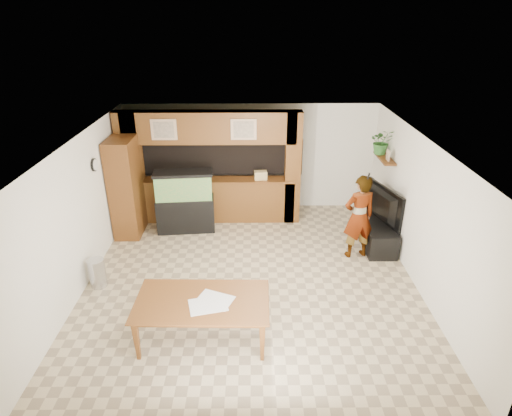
{
  "coord_description": "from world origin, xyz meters",
  "views": [
    {
      "loc": [
        0.04,
        -6.71,
        4.58
      ],
      "look_at": [
        0.1,
        0.6,
        1.17
      ],
      "focal_mm": 30.0,
      "sensor_mm": 36.0,
      "label": 1
    }
  ],
  "objects_px": {
    "person": "(359,217)",
    "dining_table": "(203,321)",
    "pantry_cabinet": "(126,188)",
    "television": "(378,205)",
    "aquarium": "(185,202)"
  },
  "relations": [
    {
      "from": "television",
      "to": "person",
      "type": "distance_m",
      "value": 0.75
    },
    {
      "from": "person",
      "to": "aquarium",
      "type": "bearing_deg",
      "value": -31.6
    },
    {
      "from": "pantry_cabinet",
      "to": "television",
      "type": "xyz_separation_m",
      "value": [
        5.35,
        -0.52,
        -0.19
      ]
    },
    {
      "from": "aquarium",
      "to": "person",
      "type": "height_order",
      "value": "person"
    },
    {
      "from": "aquarium",
      "to": "television",
      "type": "distance_m",
      "value": 4.17
    },
    {
      "from": "pantry_cabinet",
      "to": "television",
      "type": "bearing_deg",
      "value": -5.5
    },
    {
      "from": "pantry_cabinet",
      "to": "aquarium",
      "type": "bearing_deg",
      "value": 4.64
    },
    {
      "from": "television",
      "to": "person",
      "type": "bearing_deg",
      "value": 118.86
    },
    {
      "from": "pantry_cabinet",
      "to": "dining_table",
      "type": "xyz_separation_m",
      "value": [
        1.99,
        -3.48,
        -0.74
      ]
    },
    {
      "from": "television",
      "to": "dining_table",
      "type": "xyz_separation_m",
      "value": [
        -3.36,
        -2.97,
        -0.55
      ]
    },
    {
      "from": "dining_table",
      "to": "person",
      "type": "bearing_deg",
      "value": 41.74
    },
    {
      "from": "aquarium",
      "to": "person",
      "type": "distance_m",
      "value": 3.78
    },
    {
      "from": "aquarium",
      "to": "dining_table",
      "type": "distance_m",
      "value": 3.68
    },
    {
      "from": "person",
      "to": "dining_table",
      "type": "bearing_deg",
      "value": 26.72
    },
    {
      "from": "person",
      "to": "dining_table",
      "type": "xyz_separation_m",
      "value": [
        -2.84,
        -2.44,
        -0.53
      ]
    }
  ]
}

